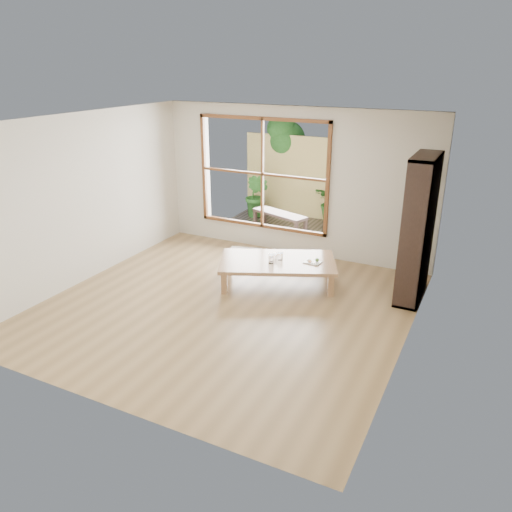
# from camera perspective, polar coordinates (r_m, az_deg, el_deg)

# --- Properties ---
(ground) EXTENTS (5.00, 5.00, 0.00)m
(ground) POSITION_cam_1_polar(r_m,az_deg,el_deg) (7.26, -3.32, -5.68)
(ground) COLOR #9C7B4E
(ground) RESTS_ON ground
(low_table) EXTENTS (2.03, 1.63, 0.39)m
(low_table) POSITION_cam_1_polar(r_m,az_deg,el_deg) (7.82, 2.48, -0.82)
(low_table) COLOR #9C6D4B
(low_table) RESTS_ON ground
(floor_cushion) EXTENTS (0.70, 0.70, 0.08)m
(floor_cushion) POSITION_cam_1_polar(r_m,az_deg,el_deg) (8.99, -1.45, 0.17)
(floor_cushion) COLOR silver
(floor_cushion) RESTS_ON ground
(bookshelf) EXTENTS (0.34, 0.95, 2.12)m
(bookshelf) POSITION_cam_1_polar(r_m,az_deg,el_deg) (7.48, 18.02, 2.91)
(bookshelf) COLOR #2E1F19
(bookshelf) RESTS_ON ground
(glass_tall) EXTENTS (0.08, 0.08, 0.14)m
(glass_tall) POSITION_cam_1_polar(r_m,az_deg,el_deg) (7.66, 1.74, -0.34)
(glass_tall) COLOR silver
(glass_tall) RESTS_ON low_table
(glass_mid) EXTENTS (0.08, 0.08, 0.11)m
(glass_mid) POSITION_cam_1_polar(r_m,az_deg,el_deg) (7.81, 2.77, -0.05)
(glass_mid) COLOR silver
(glass_mid) RESTS_ON low_table
(glass_short) EXTENTS (0.07, 0.07, 0.09)m
(glass_short) POSITION_cam_1_polar(r_m,az_deg,el_deg) (7.84, 2.15, -0.05)
(glass_short) COLOR silver
(glass_short) RESTS_ON low_table
(glass_small) EXTENTS (0.06, 0.06, 0.07)m
(glass_small) POSITION_cam_1_polar(r_m,az_deg,el_deg) (7.78, 1.69, -0.30)
(glass_small) COLOR silver
(glass_small) RESTS_ON low_table
(food_tray) EXTENTS (0.26, 0.20, 0.08)m
(food_tray) POSITION_cam_1_polar(r_m,az_deg,el_deg) (7.75, 6.57, -0.65)
(food_tray) COLOR white
(food_tray) RESTS_ON low_table
(deck) EXTENTS (2.80, 2.00, 0.05)m
(deck) POSITION_cam_1_polar(r_m,az_deg,el_deg) (10.46, 3.44, 3.00)
(deck) COLOR #3D332C
(deck) RESTS_ON ground
(garden_bench) EXTENTS (1.28, 0.75, 0.39)m
(garden_bench) POSITION_cam_1_polar(r_m,az_deg,el_deg) (10.21, 2.72, 4.65)
(garden_bench) COLOR #2E1F19
(garden_bench) RESTS_ON deck
(bamboo_fence) EXTENTS (2.80, 0.06, 1.80)m
(bamboo_fence) POSITION_cam_1_polar(r_m,az_deg,el_deg) (11.12, 5.59, 8.87)
(bamboo_fence) COLOR #CCBD69
(bamboo_fence) RESTS_ON ground
(shrub_right) EXTENTS (0.96, 0.87, 0.94)m
(shrub_right) POSITION_cam_1_polar(r_m,az_deg,el_deg) (10.80, 9.12, 6.11)
(shrub_right) COLOR #276324
(shrub_right) RESTS_ON deck
(shrub_left) EXTENTS (0.62, 0.54, 0.98)m
(shrub_left) POSITION_cam_1_polar(r_m,az_deg,el_deg) (11.12, 0.10, 6.94)
(shrub_left) COLOR #276324
(shrub_left) RESTS_ON deck
(garden_tree) EXTENTS (1.04, 0.85, 2.22)m
(garden_tree) POSITION_cam_1_polar(r_m,az_deg,el_deg) (11.51, 3.05, 13.05)
(garden_tree) COLOR #4C3D2D
(garden_tree) RESTS_ON ground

